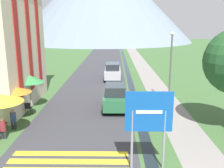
# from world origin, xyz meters

# --- Properties ---
(ground_plane) EXTENTS (160.00, 160.00, 0.00)m
(ground_plane) POSITION_xyz_m (0.00, 20.00, 0.00)
(ground_plane) COLOR #3D6033
(road) EXTENTS (6.40, 60.00, 0.01)m
(road) POSITION_xyz_m (-2.50, 30.00, 0.00)
(road) COLOR #38383D
(road) RESTS_ON ground_plane
(footpath) EXTENTS (2.20, 60.00, 0.01)m
(footpath) POSITION_xyz_m (3.60, 30.00, 0.00)
(footpath) COLOR gray
(footpath) RESTS_ON ground_plane
(drainage_channel) EXTENTS (0.60, 60.00, 0.00)m
(drainage_channel) POSITION_xyz_m (1.20, 30.00, 0.00)
(drainage_channel) COLOR black
(drainage_channel) RESTS_ON ground_plane
(crosswalk_marking) EXTENTS (5.44, 1.84, 0.01)m
(crosswalk_marking) POSITION_xyz_m (-2.50, 4.05, 0.01)
(crosswalk_marking) COLOR yellow
(crosswalk_marking) RESTS_ON ground_plane
(road_sign) EXTENTS (1.93, 0.11, 3.40)m
(road_sign) POSITION_xyz_m (0.96, 3.56, 2.26)
(road_sign) COLOR gray
(road_sign) RESTS_ON ground_plane
(parked_car_near) EXTENTS (1.74, 3.81, 1.82)m
(parked_car_near) POSITION_xyz_m (-0.40, 11.33, 0.91)
(parked_car_near) COLOR #28663D
(parked_car_near) RESTS_ON ground_plane
(parked_car_far) EXTENTS (1.82, 4.55, 1.82)m
(parked_car_far) POSITION_xyz_m (-0.67, 21.41, 0.91)
(parked_car_far) COLOR #B2B2B7
(parked_car_far) RESTS_ON ground_plane
(cafe_chair_middle) EXTENTS (0.40, 0.40, 0.85)m
(cafe_chair_middle) POSITION_xyz_m (-6.97, 8.73, 0.51)
(cafe_chair_middle) COLOR black
(cafe_chair_middle) RESTS_ON ground_plane
(cafe_chair_near_right) EXTENTS (0.40, 0.40, 0.85)m
(cafe_chair_near_right) POSITION_xyz_m (-6.86, 7.24, 0.51)
(cafe_chair_near_right) COLOR black
(cafe_chair_near_right) RESTS_ON ground_plane
(cafe_chair_far_right) EXTENTS (0.40, 0.40, 0.85)m
(cafe_chair_far_right) POSITION_xyz_m (-6.31, 10.04, 0.51)
(cafe_chair_far_right) COLOR black
(cafe_chair_far_right) RESTS_ON ground_plane
(cafe_umbrella_front_yellow) EXTENTS (2.38, 2.38, 2.34)m
(cafe_umbrella_front_yellow) POSITION_xyz_m (-6.55, 6.77, 2.12)
(cafe_umbrella_front_yellow) COLOR #B7B2A8
(cafe_umbrella_front_yellow) RESTS_ON ground_plane
(cafe_umbrella_middle_orange) EXTENTS (2.03, 2.03, 2.19)m
(cafe_umbrella_middle_orange) POSITION_xyz_m (-6.69, 9.05, 2.00)
(cafe_umbrella_middle_orange) COLOR #B7B2A8
(cafe_umbrella_middle_orange) RESTS_ON ground_plane
(cafe_umbrella_rear_green) EXTENTS (2.03, 2.03, 2.42)m
(cafe_umbrella_rear_green) POSITION_xyz_m (-6.56, 11.52, 2.16)
(cafe_umbrella_rear_green) COLOR #B7B2A8
(cafe_umbrella_rear_green) RESTS_ON ground_plane
(person_seated_far) EXTENTS (0.32, 0.32, 1.21)m
(person_seated_far) POSITION_xyz_m (-6.39, 6.31, 0.67)
(person_seated_far) COLOR #282833
(person_seated_far) RESTS_ON ground_plane
(person_seated_near) EXTENTS (0.32, 0.32, 1.21)m
(person_seated_near) POSITION_xyz_m (-6.34, 7.61, 0.67)
(person_seated_near) COLOR #282833
(person_seated_near) RESTS_ON ground_plane
(person_standing_terrace) EXTENTS (0.32, 0.32, 1.74)m
(person_standing_terrace) POSITION_xyz_m (-6.80, 9.29, 1.02)
(person_standing_terrace) COLOR #282833
(person_standing_terrace) RESTS_ON ground_plane
(streetlamp) EXTENTS (0.28, 0.28, 5.46)m
(streetlamp) POSITION_xyz_m (3.82, 12.84, 3.22)
(streetlamp) COLOR #515156
(streetlamp) RESTS_ON ground_plane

